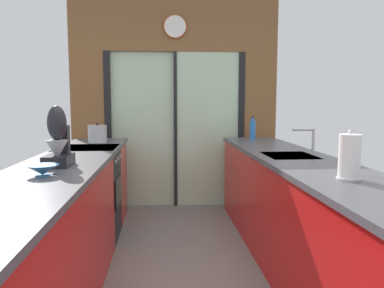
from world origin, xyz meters
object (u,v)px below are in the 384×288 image
Objects in this scene: stock_pot at (97,134)px; paper_towel_roll at (349,157)px; stand_mixer at (58,143)px; oven_range at (89,194)px; mixing_bowl at (43,170)px; soap_bottle at (253,130)px.

paper_towel_roll is at bearing -50.98° from stock_pot.
stand_mixer is 1.45× the size of paper_towel_roll.
oven_range is 1.54m from mixing_bowl.
stock_pot is 0.74× the size of paper_towel_roll.
mixing_bowl is at bearing -90.00° from stock_pot.
stock_pot is at bearing 90.00° from stand_mixer.
oven_range is at bearing 90.96° from stand_mixer.
mixing_bowl is at bearing -130.77° from soap_bottle.
soap_bottle is at bearing 3.75° from stock_pot.
mixing_bowl is 0.46× the size of stand_mixer.
mixing_bowl is 2.73m from soap_bottle.
paper_towel_roll is (1.78, -0.25, 0.09)m from mixing_bowl.
soap_bottle reaches higher than oven_range.
stand_mixer is at bearing 161.11° from paper_towel_roll.
stand_mixer reaches higher than oven_range.
stock_pot reaches higher than mixing_bowl.
paper_towel_roll is at bearing -43.46° from oven_range.
stand_mixer reaches higher than soap_bottle.
soap_bottle is at bearing 43.75° from stand_mixer.
stand_mixer is 1.97× the size of stock_pot.
soap_bottle is at bearing 90.00° from paper_towel_roll.
paper_towel_roll is at bearing -90.00° from soap_bottle.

